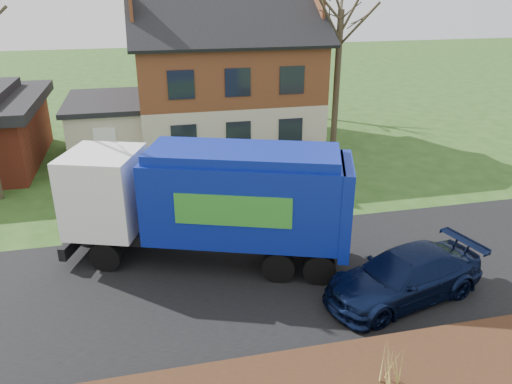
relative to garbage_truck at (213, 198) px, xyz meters
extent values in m
plane|color=#254517|center=(0.50, -1.42, -2.18)|extent=(120.00, 120.00, 0.00)
cube|color=black|center=(0.50, -1.42, -2.17)|extent=(80.00, 7.00, 0.02)
cube|color=#BFB29A|center=(2.50, 12.58, -0.83)|extent=(9.00, 7.50, 2.70)
cube|color=#5D2C1A|center=(2.50, 12.58, 1.92)|extent=(9.00, 7.50, 2.80)
cube|color=#BFB29A|center=(-3.70, 12.08, -0.88)|extent=(3.50, 5.50, 2.60)
cube|color=black|center=(-3.70, 12.08, 0.54)|extent=(3.90, 5.90, 0.24)
cylinder|color=black|center=(-3.36, 0.16, -1.69)|extent=(1.02, 0.63, 0.97)
cylinder|color=black|center=(-2.70, 2.00, -1.69)|extent=(1.02, 0.63, 0.97)
cylinder|color=black|center=(1.65, -1.63, -1.69)|extent=(1.02, 0.63, 0.97)
cylinder|color=black|center=(2.30, 0.22, -1.69)|extent=(1.02, 0.63, 0.97)
cylinder|color=black|center=(2.79, -2.03, -1.69)|extent=(1.02, 0.63, 0.97)
cylinder|color=black|center=(3.44, -0.19, -1.69)|extent=(1.02, 0.63, 0.97)
cube|color=black|center=(0.04, -0.02, -1.38)|extent=(7.93, 3.74, 0.33)
cube|color=white|center=(-3.25, 1.16, 0.06)|extent=(2.80, 2.91, 2.52)
cube|color=black|center=(-4.22, 1.50, 0.20)|extent=(0.76, 1.96, 0.84)
cube|color=black|center=(-4.30, 1.53, -1.66)|extent=(1.00, 2.27, 0.42)
cube|color=navy|center=(0.88, -0.31, 0.06)|extent=(6.31, 4.17, 2.52)
cube|color=navy|center=(0.88, -0.31, 1.46)|extent=(5.96, 3.81, 0.28)
cube|color=navy|center=(3.73, -1.33, -0.03)|extent=(1.10, 2.35, 2.70)
cube|color=#328B2D|center=(0.35, -1.38, 0.15)|extent=(3.17, 1.16, 0.93)
cube|color=#328B2D|center=(1.14, 0.85, 0.15)|extent=(3.17, 1.16, 0.93)
imported|color=#A1A2A8|center=(-2.33, 3.06, -1.35)|extent=(5.14, 2.16, 1.65)
imported|color=black|center=(4.85, -3.22, -1.48)|extent=(5.09, 3.02, 1.38)
cylinder|color=#443929|center=(7.83, 9.97, 1.36)|extent=(0.32, 0.32, 7.07)
cylinder|color=#443228|center=(4.85, 20.76, 1.77)|extent=(0.30, 0.30, 7.89)
cone|color=tan|center=(2.82, -6.47, -1.37)|extent=(0.04, 0.04, 1.02)
cone|color=tan|center=(2.66, -6.47, -1.37)|extent=(0.04, 0.04, 1.02)
cone|color=tan|center=(2.98, -6.47, -1.37)|extent=(0.04, 0.04, 1.02)
cone|color=tan|center=(2.82, -6.34, -1.37)|extent=(0.04, 0.04, 1.02)
cone|color=tan|center=(2.82, -6.60, -1.37)|extent=(0.04, 0.04, 1.02)
camera|label=1|loc=(-1.86, -13.90, 6.08)|focal=35.00mm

